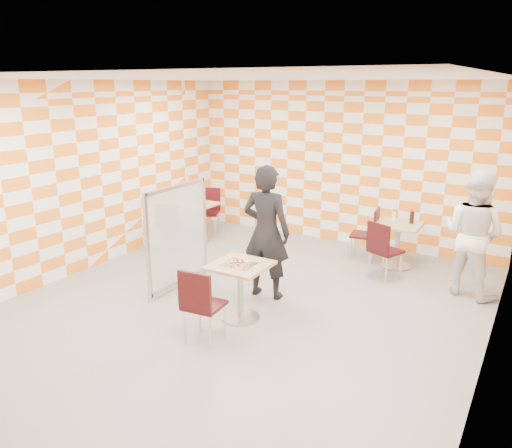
{
  "coord_description": "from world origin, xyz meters",
  "views": [
    {
      "loc": [
        3.32,
        -5.26,
        2.94
      ],
      "look_at": [
        0.1,
        0.2,
        1.15
      ],
      "focal_mm": 35.0,
      "sensor_mm": 36.0,
      "label": 1
    }
  ],
  "objects": [
    {
      "name": "partition",
      "position": [
        -1.22,
        0.18,
        0.79
      ],
      "size": [
        0.08,
        1.38,
        1.55
      ],
      "color": "white",
      "rests_on": "ground"
    },
    {
      "name": "second_table",
      "position": [
        1.36,
        2.63,
        0.51
      ],
      "size": [
        0.7,
        0.7,
        0.75
      ],
      "color": "tan",
      "rests_on": "ground"
    },
    {
      "name": "room_shell",
      "position": [
        0.0,
        0.54,
        1.5
      ],
      "size": [
        7.0,
        7.0,
        7.0
      ],
      "color": "gray",
      "rests_on": "ground"
    },
    {
      "name": "man_white",
      "position": [
        2.55,
        2.07,
        0.9
      ],
      "size": [
        1.06,
        0.95,
        1.8
      ],
      "primitive_type": "imported",
      "rotation": [
        0.0,
        0.0,
        2.77
      ],
      "color": "white",
      "rests_on": "ground"
    },
    {
      "name": "empty_table",
      "position": [
        -2.33,
        2.06,
        0.51
      ],
      "size": [
        0.7,
        0.7,
        0.75
      ],
      "color": "tan",
      "rests_on": "ground"
    },
    {
      "name": "pizza_on_foil",
      "position": [
        0.15,
        -0.3,
        0.77
      ],
      "size": [
        0.4,
        0.4,
        0.04
      ],
      "color": "silver",
      "rests_on": "main_table"
    },
    {
      "name": "chair_second_side",
      "position": [
        0.87,
        2.69,
        0.54
      ],
      "size": [
        0.49,
        0.48,
        0.92
      ],
      "color": "black",
      "rests_on": "ground"
    },
    {
      "name": "soda_bottle",
      "position": [
        1.54,
        2.73,
        0.85
      ],
      "size": [
        0.07,
        0.07,
        0.23
      ],
      "color": "black",
      "rests_on": "second_table"
    },
    {
      "name": "sport_bottle",
      "position": [
        1.24,
        2.74,
        0.84
      ],
      "size": [
        0.06,
        0.06,
        0.2
      ],
      "color": "white",
      "rests_on": "second_table"
    },
    {
      "name": "chair_empty_far",
      "position": [
        -2.43,
        2.64,
        0.54
      ],
      "size": [
        0.55,
        0.56,
        0.92
      ],
      "color": "black",
      "rests_on": "ground"
    },
    {
      "name": "main_table",
      "position": [
        0.15,
        -0.28,
        0.51
      ],
      "size": [
        0.7,
        0.7,
        0.75
      ],
      "color": "tan",
      "rests_on": "ground"
    },
    {
      "name": "chair_main_front",
      "position": [
        0.1,
        -1.07,
        0.54
      ],
      "size": [
        0.46,
        0.47,
        0.92
      ],
      "color": "black",
      "rests_on": "ground"
    },
    {
      "name": "chair_empty_near",
      "position": [
        -2.34,
        1.28,
        0.54
      ],
      "size": [
        0.55,
        0.56,
        0.92
      ],
      "color": "black",
      "rests_on": "ground"
    },
    {
      "name": "man_dark",
      "position": [
        0.07,
        0.53,
        0.95
      ],
      "size": [
        0.73,
        0.51,
        1.9
      ],
      "primitive_type": "imported",
      "rotation": [
        0.0,
        0.0,
        3.22
      ],
      "color": "black",
      "rests_on": "ground"
    },
    {
      "name": "chair_second_front",
      "position": [
        1.31,
        1.95,
        0.54
      ],
      "size": [
        0.56,
        0.56,
        0.92
      ],
      "color": "black",
      "rests_on": "ground"
    }
  ]
}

